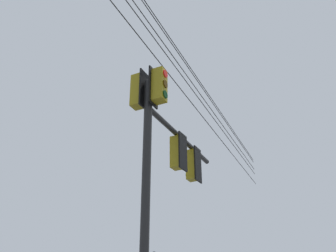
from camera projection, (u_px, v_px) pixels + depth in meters
name	position (u px, v px, depth m)	size (l,w,h in m)	color
signal_mast_assembly	(163.00, 155.00, 9.43)	(3.99, 1.98, 7.08)	black
overhead_wire_span	(167.00, 48.00, 11.33)	(22.11, 9.93, 2.14)	black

